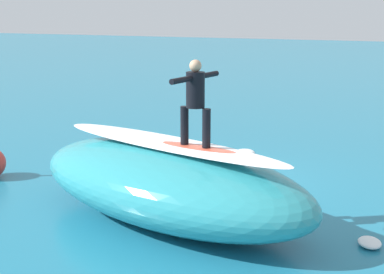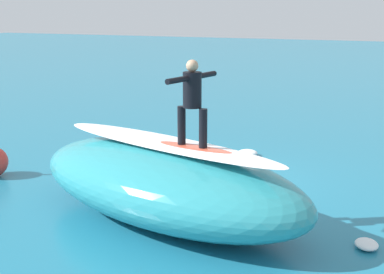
{
  "view_description": "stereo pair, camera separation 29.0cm",
  "coord_description": "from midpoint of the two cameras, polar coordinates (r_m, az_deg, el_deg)",
  "views": [
    {
      "loc": [
        -4.41,
        12.16,
        4.12
      ],
      "look_at": [
        0.37,
        0.68,
        1.22
      ],
      "focal_mm": 52.62,
      "sensor_mm": 36.0,
      "label": 1
    },
    {
      "loc": [
        -4.68,
        12.05,
        4.12
      ],
      "look_at": [
        0.37,
        0.68,
        1.22
      ],
      "focal_mm": 52.62,
      "sensor_mm": 36.0,
      "label": 2
    }
  ],
  "objects": [
    {
      "name": "ground_plane",
      "position": [
        13.57,
        1.95,
        -4.57
      ],
      "size": [
        120.0,
        120.0,
        0.0
      ],
      "primitive_type": "plane",
      "color": "teal"
    },
    {
      "name": "wave_crest",
      "position": [
        10.98,
        -3.22,
        -4.7
      ],
      "size": [
        7.01,
        4.64,
        1.53
      ],
      "primitive_type": "ellipsoid",
      "rotation": [
        0.0,
        0.0,
        -0.3
      ],
      "color": "teal",
      "rests_on": "ground_plane"
    },
    {
      "name": "wave_foam_lip",
      "position": [
        10.76,
        -3.28,
        -0.61
      ],
      "size": [
        5.53,
        2.57,
        0.08
      ],
      "primitive_type": "ellipsoid",
      "rotation": [
        0.0,
        0.0,
        -0.3
      ],
      "color": "white",
      "rests_on": "wave_crest"
    },
    {
      "name": "surfboard_riding",
      "position": [
        10.31,
        -0.47,
        -1.15
      ],
      "size": [
        2.04,
        0.82,
        0.09
      ],
      "primitive_type": "ellipsoid",
      "rotation": [
        0.0,
        0.0,
        -0.18
      ],
      "color": "#E0563D",
      "rests_on": "wave_crest"
    },
    {
      "name": "surfer_riding",
      "position": [
        10.12,
        -0.48,
        4.14
      ],
      "size": [
        0.62,
        1.48,
        1.57
      ],
      "rotation": [
        0.0,
        0.0,
        -0.18
      ],
      "color": "black",
      "rests_on": "surfboard_riding"
    },
    {
      "name": "surfboard_paddling",
      "position": [
        15.43,
        -0.76,
        -2.25
      ],
      "size": [
        1.73,
        2.27,
        0.07
      ],
      "primitive_type": "ellipsoid",
      "rotation": [
        0.0,
        0.0,
        1.01
      ],
      "color": "silver",
      "rests_on": "ground_plane"
    },
    {
      "name": "surfer_paddling",
      "position": [
        15.46,
        -0.39,
        -1.61
      ],
      "size": [
        1.03,
        1.46,
        0.29
      ],
      "rotation": [
        0.0,
        0.0,
        1.01
      ],
      "color": "black",
      "rests_on": "surfboard_paddling"
    },
    {
      "name": "foam_patch_near",
      "position": [
        10.47,
        16.79,
        -10.21
      ],
      "size": [
        0.54,
        0.61,
        0.15
      ],
      "primitive_type": "ellipsoid",
      "rotation": [
        0.0,
        0.0,
        1.89
      ],
      "color": "white",
      "rests_on": "ground_plane"
    },
    {
      "name": "foam_patch_mid",
      "position": [
        14.96,
        0.98,
        -2.68
      ],
      "size": [
        0.7,
        0.63,
        0.1
      ],
      "primitive_type": "ellipsoid",
      "rotation": [
        0.0,
        0.0,
        0.03
      ],
      "color": "white",
      "rests_on": "ground_plane"
    },
    {
      "name": "foam_patch_far",
      "position": [
        15.95,
        4.87,
        -1.59
      ],
      "size": [
        0.67,
        0.68,
        0.18
      ],
      "primitive_type": "ellipsoid",
      "rotation": [
        0.0,
        0.0,
        1.35
      ],
      "color": "white",
      "rests_on": "ground_plane"
    }
  ]
}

